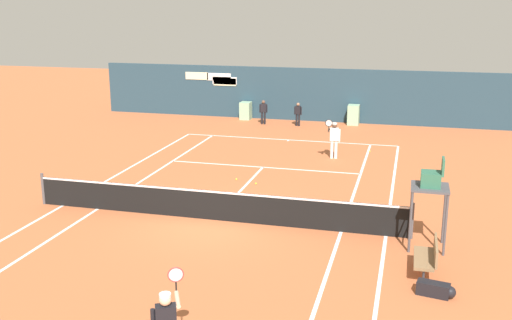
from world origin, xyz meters
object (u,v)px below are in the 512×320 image
tennis_ball_mid_court (370,151)px  player_bench (428,256)px  equipment_bag (437,290)px  ball_kid_left_post (263,110)px  player_on_baseline (334,137)px  umpire_chair (431,187)px  tennis_ball_by_sideline (236,179)px  ball_kid_right_post (298,113)px  tennis_ball_near_service_line (256,183)px

tennis_ball_mid_court → player_bench: bearing=-79.4°
player_bench → equipment_bag: bearing=-169.7°
ball_kid_left_post → player_on_baseline: bearing=116.0°
player_on_baseline → ball_kid_left_post: player_on_baseline is taller
umpire_chair → ball_kid_left_post: (-8.62, 15.83, -0.98)m
ball_kid_left_post → tennis_ball_by_sideline: bearing=88.9°
player_on_baseline → ball_kid_right_post: (-2.86, 6.68, -0.21)m
tennis_ball_near_service_line → player_bench: bearing=-46.2°
equipment_bag → tennis_ball_by_sideline: equipment_bag is taller
player_bench → tennis_ball_mid_court: player_bench is taller
player_on_baseline → tennis_ball_by_sideline: (-3.16, -4.24, -0.93)m
tennis_ball_near_service_line → tennis_ball_mid_court: bearing=58.9°
ball_kid_right_post → ball_kid_left_post: 1.97m
tennis_ball_by_sideline → tennis_ball_mid_court: size_ratio=1.00×
umpire_chair → ball_kid_left_post: umpire_chair is taller
umpire_chair → tennis_ball_near_service_line: umpire_chair is taller
tennis_ball_mid_court → tennis_ball_near_service_line: size_ratio=1.00×
equipment_bag → ball_kid_right_post: 19.95m
umpire_chair → player_bench: (0.00, -1.76, -1.25)m
player_bench → tennis_ball_mid_court: bearing=10.6°
player_bench → ball_kid_right_post: ball_kid_right_post is taller
umpire_chair → tennis_ball_mid_court: umpire_chair is taller
ball_kid_right_post → tennis_ball_near_service_line: (0.57, -11.27, -0.71)m
ball_kid_left_post → tennis_ball_near_service_line: 11.57m
tennis_ball_by_sideline → ball_kid_left_post: bearing=98.7°
tennis_ball_mid_court → tennis_ball_near_service_line: 7.24m
player_on_baseline → ball_kid_right_post: 7.27m
player_on_baseline → tennis_ball_near_service_line: player_on_baseline is taller
umpire_chair → equipment_bag: size_ratio=2.88×
umpire_chair → tennis_ball_by_sideline: 8.68m
ball_kid_left_post → tennis_ball_near_service_line: ball_kid_left_post is taller
player_on_baseline → ball_kid_left_post: 8.24m
tennis_ball_by_sideline → tennis_ball_mid_court: same height
umpire_chair → tennis_ball_by_sideline: umpire_chair is taller
umpire_chair → equipment_bag: bearing=-176.0°
equipment_bag → tennis_ball_mid_court: 13.89m
umpire_chair → ball_kid_right_post: 17.21m
player_bench → tennis_ball_by_sideline: player_bench is taller
equipment_bag → player_bench: bearing=100.3°
ball_kid_left_post → tennis_ball_near_service_line: (2.54, -11.27, -0.75)m
ball_kid_right_post → player_on_baseline: bearing=120.1°
player_bench → ball_kid_right_post: 18.82m
player_bench → player_on_baseline: bearing=19.1°
ball_kid_right_post → tennis_ball_mid_court: (4.31, -5.07, -0.71)m
ball_kid_left_post → tennis_ball_mid_court: (6.28, -5.07, -0.75)m
equipment_bag → player_on_baseline: player_on_baseline is taller
ball_kid_right_post → ball_kid_left_post: size_ratio=0.96×
player_bench → tennis_ball_by_sideline: (-6.95, 6.68, -0.48)m
ball_kid_left_post → tennis_ball_mid_court: ball_kid_left_post is taller
player_bench → tennis_ball_by_sideline: bearing=46.1°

